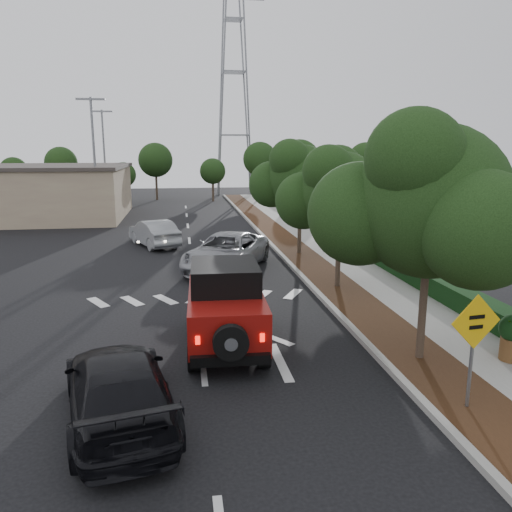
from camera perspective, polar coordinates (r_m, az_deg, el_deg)
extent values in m
plane|color=black|center=(13.07, -6.08, -12.46)|extent=(120.00, 120.00, 0.00)
cube|color=#9E9B93|center=(24.99, 3.24, -0.24)|extent=(0.20, 70.00, 0.15)
cube|color=black|center=(25.21, 5.47, -0.20)|extent=(1.80, 70.00, 0.12)
cube|color=gray|center=(25.73, 9.58, -0.06)|extent=(2.00, 70.00, 0.12)
cube|color=black|center=(26.13, 12.52, 0.76)|extent=(0.80, 70.00, 0.80)
cylinder|color=black|center=(15.34, -6.98, -6.90)|extent=(0.35, 0.90, 0.89)
cylinder|color=black|center=(15.41, -0.47, -6.72)|extent=(0.35, 0.90, 0.89)
cylinder|color=black|center=(12.73, -7.09, -10.99)|extent=(0.35, 0.90, 0.89)
cylinder|color=black|center=(12.81, 0.82, -10.74)|extent=(0.35, 0.90, 0.89)
cube|color=maroon|center=(13.83, -3.48, -6.30)|extent=(2.16, 4.19, 1.11)
cube|color=black|center=(13.90, -3.60, -2.30)|extent=(1.93, 2.33, 0.71)
cube|color=maroon|center=(15.35, -3.77, -4.77)|extent=(1.80, 1.22, 0.91)
cube|color=black|center=(12.02, -2.92, -11.79)|extent=(1.91, 0.27, 0.24)
cylinder|color=black|center=(11.68, -2.90, -9.86)|extent=(0.85, 0.28, 0.84)
cube|color=#FF190C|center=(11.87, -6.68, -9.56)|extent=(0.11, 0.05, 0.20)
cube|color=#FF190C|center=(11.95, 0.73, -9.32)|extent=(0.11, 0.05, 0.20)
imported|color=#93949A|center=(22.81, -3.39, 0.48)|extent=(4.95, 6.52, 1.64)
imported|color=black|center=(10.78, -15.46, -14.24)|extent=(2.97, 5.24, 1.43)
imported|color=#96989C|center=(28.96, -11.60, 2.60)|extent=(3.21, 4.81, 1.50)
imported|color=#9FA2A6|center=(39.46, -22.67, 4.29)|extent=(4.05, 1.88, 1.34)
cylinder|color=slate|center=(11.37, 23.41, -10.44)|extent=(0.08, 0.08, 2.25)
cube|color=#EDB40C|center=(11.09, 23.84, -6.90)|extent=(1.15, 0.16, 1.15)
cube|color=black|center=(11.05, 23.96, -6.40)|extent=(0.36, 0.05, 0.08)
cube|color=black|center=(11.11, 23.86, -7.46)|extent=(0.32, 0.05, 0.08)
cylinder|color=brown|center=(14.53, 27.20, -9.43)|extent=(0.65, 0.65, 0.59)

